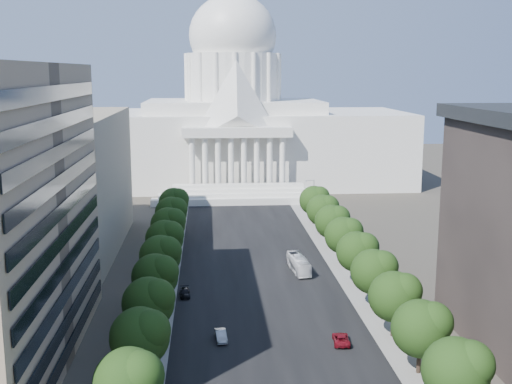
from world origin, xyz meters
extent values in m
cube|color=black|center=(0.00, 90.00, 0.00)|extent=(30.00, 260.00, 0.01)
cube|color=gray|center=(-19.00, 90.00, 0.00)|extent=(8.00, 260.00, 0.02)
cube|color=gray|center=(19.00, 90.00, 0.00)|extent=(8.00, 260.00, 0.02)
cube|color=white|center=(0.00, 185.00, 12.50)|extent=(120.00, 50.00, 25.00)
cube|color=white|center=(0.00, 185.00, 27.00)|extent=(60.00, 40.00, 4.00)
cube|color=white|center=(0.00, 158.00, 20.50)|extent=(34.00, 8.00, 3.00)
cylinder|color=white|center=(0.00, 185.00, 37.00)|extent=(32.00, 32.00, 16.00)
ellipsoid|color=white|center=(0.00, 185.00, 51.00)|extent=(30.00, 30.00, 27.60)
cube|color=gray|center=(-48.00, 100.00, 15.00)|extent=(38.00, 52.00, 30.00)
sphere|color=black|center=(-18.00, 24.00, 6.17)|extent=(7.60, 7.60, 7.60)
sphere|color=black|center=(-16.67, 23.24, 7.31)|extent=(5.32, 5.32, 5.32)
cylinder|color=#33261C|center=(-18.00, 36.00, 1.47)|extent=(0.56, 0.56, 2.94)
sphere|color=black|center=(-18.00, 36.00, 6.17)|extent=(7.60, 7.60, 7.60)
sphere|color=black|center=(-16.67, 35.24, 7.31)|extent=(5.32, 5.32, 5.32)
cylinder|color=#33261C|center=(-18.00, 48.00, 1.47)|extent=(0.56, 0.56, 2.94)
sphere|color=black|center=(-18.00, 48.00, 6.17)|extent=(7.60, 7.60, 7.60)
sphere|color=black|center=(-16.67, 47.24, 7.31)|extent=(5.32, 5.32, 5.32)
cylinder|color=#33261C|center=(-18.00, 60.00, 1.47)|extent=(0.56, 0.56, 2.94)
sphere|color=black|center=(-18.00, 60.00, 6.17)|extent=(7.60, 7.60, 7.60)
sphere|color=black|center=(-16.67, 59.24, 7.31)|extent=(5.32, 5.32, 5.32)
cylinder|color=#33261C|center=(-18.00, 72.00, 1.47)|extent=(0.56, 0.56, 2.94)
sphere|color=black|center=(-18.00, 72.00, 6.17)|extent=(7.60, 7.60, 7.60)
sphere|color=black|center=(-16.67, 71.24, 7.31)|extent=(5.32, 5.32, 5.32)
cylinder|color=#33261C|center=(-18.00, 84.00, 1.47)|extent=(0.56, 0.56, 2.94)
sphere|color=black|center=(-18.00, 84.00, 6.17)|extent=(7.60, 7.60, 7.60)
sphere|color=black|center=(-16.67, 83.24, 7.31)|extent=(5.32, 5.32, 5.32)
cylinder|color=#33261C|center=(-18.00, 96.00, 1.47)|extent=(0.56, 0.56, 2.94)
sphere|color=black|center=(-18.00, 96.00, 6.17)|extent=(7.60, 7.60, 7.60)
sphere|color=black|center=(-16.67, 95.24, 7.31)|extent=(5.32, 5.32, 5.32)
cylinder|color=#33261C|center=(-18.00, 108.00, 1.47)|extent=(0.56, 0.56, 2.94)
sphere|color=black|center=(-18.00, 108.00, 6.17)|extent=(7.60, 7.60, 7.60)
sphere|color=black|center=(-16.67, 107.24, 7.31)|extent=(5.32, 5.32, 5.32)
cylinder|color=#33261C|center=(-18.00, 120.00, 1.47)|extent=(0.56, 0.56, 2.94)
sphere|color=black|center=(-18.00, 120.00, 6.17)|extent=(7.60, 7.60, 7.60)
sphere|color=black|center=(-16.67, 119.24, 7.31)|extent=(5.32, 5.32, 5.32)
sphere|color=black|center=(18.00, 24.00, 6.17)|extent=(7.60, 7.60, 7.60)
sphere|color=black|center=(19.33, 23.24, 7.31)|extent=(5.32, 5.32, 5.32)
cylinder|color=#33261C|center=(18.00, 36.00, 1.47)|extent=(0.56, 0.56, 2.94)
sphere|color=black|center=(18.00, 36.00, 6.17)|extent=(7.60, 7.60, 7.60)
sphere|color=black|center=(19.33, 35.24, 7.31)|extent=(5.32, 5.32, 5.32)
cylinder|color=#33261C|center=(18.00, 48.00, 1.47)|extent=(0.56, 0.56, 2.94)
sphere|color=black|center=(18.00, 48.00, 6.17)|extent=(7.60, 7.60, 7.60)
sphere|color=black|center=(19.33, 47.24, 7.31)|extent=(5.32, 5.32, 5.32)
cylinder|color=#33261C|center=(18.00, 60.00, 1.47)|extent=(0.56, 0.56, 2.94)
sphere|color=black|center=(18.00, 60.00, 6.17)|extent=(7.60, 7.60, 7.60)
sphere|color=black|center=(19.33, 59.24, 7.31)|extent=(5.32, 5.32, 5.32)
cylinder|color=#33261C|center=(18.00, 72.00, 1.47)|extent=(0.56, 0.56, 2.94)
sphere|color=black|center=(18.00, 72.00, 6.17)|extent=(7.60, 7.60, 7.60)
sphere|color=black|center=(19.33, 71.24, 7.31)|extent=(5.32, 5.32, 5.32)
cylinder|color=#33261C|center=(18.00, 84.00, 1.47)|extent=(0.56, 0.56, 2.94)
sphere|color=black|center=(18.00, 84.00, 6.17)|extent=(7.60, 7.60, 7.60)
sphere|color=black|center=(19.33, 83.24, 7.31)|extent=(5.32, 5.32, 5.32)
cylinder|color=#33261C|center=(18.00, 96.00, 1.47)|extent=(0.56, 0.56, 2.94)
sphere|color=black|center=(18.00, 96.00, 6.17)|extent=(7.60, 7.60, 7.60)
sphere|color=black|center=(19.33, 95.24, 7.31)|extent=(5.32, 5.32, 5.32)
cylinder|color=#33261C|center=(18.00, 108.00, 1.47)|extent=(0.56, 0.56, 2.94)
sphere|color=black|center=(18.00, 108.00, 6.17)|extent=(7.60, 7.60, 7.60)
sphere|color=black|center=(19.33, 107.24, 7.31)|extent=(5.32, 5.32, 5.32)
cylinder|color=#33261C|center=(18.00, 120.00, 1.47)|extent=(0.56, 0.56, 2.94)
sphere|color=black|center=(18.00, 120.00, 6.17)|extent=(7.60, 7.60, 7.60)
sphere|color=black|center=(19.33, 119.24, 7.31)|extent=(5.32, 5.32, 5.32)
cylinder|color=gray|center=(20.50, 35.00, 4.50)|extent=(0.18, 0.18, 9.00)
cylinder|color=gray|center=(19.30, 35.00, 8.80)|extent=(2.40, 0.14, 0.14)
sphere|color=gray|center=(18.20, 35.00, 8.70)|extent=(0.44, 0.44, 0.44)
cylinder|color=gray|center=(20.50, 60.00, 4.50)|extent=(0.18, 0.18, 9.00)
cylinder|color=gray|center=(19.30, 60.00, 8.80)|extent=(2.40, 0.14, 0.14)
sphere|color=gray|center=(18.20, 60.00, 8.70)|extent=(0.44, 0.44, 0.44)
cylinder|color=gray|center=(20.50, 85.00, 4.50)|extent=(0.18, 0.18, 9.00)
cylinder|color=gray|center=(19.30, 85.00, 8.80)|extent=(2.40, 0.14, 0.14)
sphere|color=gray|center=(18.20, 85.00, 8.70)|extent=(0.44, 0.44, 0.44)
cylinder|color=gray|center=(20.50, 110.00, 4.50)|extent=(0.18, 0.18, 9.00)
cylinder|color=gray|center=(19.30, 110.00, 8.80)|extent=(2.40, 0.14, 0.14)
sphere|color=gray|center=(18.20, 110.00, 8.70)|extent=(0.44, 0.44, 0.44)
cylinder|color=gray|center=(20.50, 135.00, 4.50)|extent=(0.18, 0.18, 9.00)
cylinder|color=gray|center=(19.30, 135.00, 8.80)|extent=(2.40, 0.14, 0.14)
sphere|color=gray|center=(18.20, 135.00, 8.70)|extent=(0.44, 0.44, 0.44)
imported|color=#9EA0A5|center=(-7.61, 48.28, 0.72)|extent=(1.95, 4.51, 1.44)
imported|color=maroon|center=(9.78, 45.84, 0.68)|extent=(2.72, 5.12, 1.37)
imported|color=black|center=(-13.50, 67.52, 0.64)|extent=(2.05, 4.49, 1.27)
imported|color=white|center=(8.43, 80.20, 1.54)|extent=(3.61, 11.23, 3.07)
camera|label=1|loc=(-9.16, -40.42, 38.92)|focal=45.00mm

